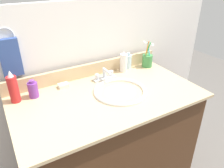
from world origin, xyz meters
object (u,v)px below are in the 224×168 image
(cup_green, at_px, (147,60))
(bottle_gel_clear, at_px, (128,61))
(bottle_spray_red, at_px, (13,88))
(faucet, at_px, (105,76))
(soap_bar, at_px, (63,85))
(bottle_cream_purple, at_px, (33,90))
(bottle_lotion_white, at_px, (124,62))
(hand_towel, at_px, (10,58))

(cup_green, bearing_deg, bottle_gel_clear, 161.02)
(cup_green, bearing_deg, bottle_spray_red, -178.84)
(faucet, distance_m, bottle_gel_clear, 0.26)
(faucet, height_order, soap_bar, faucet)
(bottle_cream_purple, height_order, bottle_lotion_white, bottle_lotion_white)
(bottle_lotion_white, bearing_deg, bottle_spray_red, -177.08)
(bottle_lotion_white, bearing_deg, bottle_gel_clear, 25.84)
(bottle_lotion_white, height_order, bottle_spray_red, bottle_spray_red)
(cup_green, distance_m, soap_bar, 0.66)
(bottle_lotion_white, height_order, soap_bar, bottle_lotion_white)
(bottle_cream_purple, bearing_deg, cup_green, 1.37)
(bottle_spray_red, relative_size, cup_green, 0.97)
(bottle_gel_clear, xyz_separation_m, cup_green, (0.14, -0.05, -0.00))
(bottle_gel_clear, height_order, bottle_cream_purple, bottle_gel_clear)
(bottle_cream_purple, xyz_separation_m, cup_green, (0.85, 0.02, 0.00))
(bottle_gel_clear, height_order, cup_green, cup_green)
(soap_bar, bearing_deg, bottle_spray_red, -174.97)
(bottle_gel_clear, relative_size, soap_bar, 1.90)
(bottle_lotion_white, height_order, cup_green, cup_green)
(bottle_gel_clear, xyz_separation_m, bottle_lotion_white, (-0.06, -0.03, 0.02))
(bottle_spray_red, height_order, soap_bar, bottle_spray_red)
(hand_towel, distance_m, bottle_lotion_white, 0.74)
(hand_towel, height_order, bottle_lotion_white, hand_towel)
(bottle_gel_clear, bearing_deg, bottle_cream_purple, -174.44)
(hand_towel, xyz_separation_m, bottle_spray_red, (-0.03, -0.11, -0.14))
(hand_towel, xyz_separation_m, faucet, (0.54, -0.12, -0.19))
(bottle_gel_clear, bearing_deg, bottle_spray_red, -175.21)
(bottle_lotion_white, bearing_deg, cup_green, -5.36)
(bottle_spray_red, bearing_deg, bottle_gel_clear, 4.79)
(cup_green, relative_size, soap_bar, 3.09)
(bottle_gel_clear, xyz_separation_m, bottle_spray_red, (-0.81, -0.07, 0.03))
(hand_towel, xyz_separation_m, soap_bar, (0.26, -0.09, -0.21))
(bottle_gel_clear, bearing_deg, cup_green, -18.98)
(soap_bar, bearing_deg, bottle_cream_purple, -171.95)
(bottle_cream_purple, distance_m, bottle_spray_red, 0.11)
(bottle_gel_clear, relative_size, bottle_lotion_white, 0.81)
(hand_towel, distance_m, bottle_spray_red, 0.18)
(bottle_cream_purple, bearing_deg, hand_towel, 122.23)
(cup_green, height_order, soap_bar, cup_green)
(bottle_lotion_white, xyz_separation_m, bottle_spray_red, (-0.75, -0.04, 0.02))
(hand_towel, distance_m, cup_green, 0.94)
(bottle_spray_red, bearing_deg, soap_bar, 5.03)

